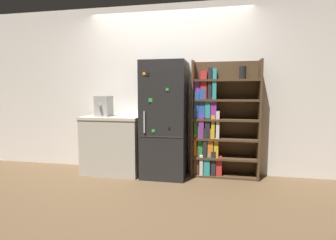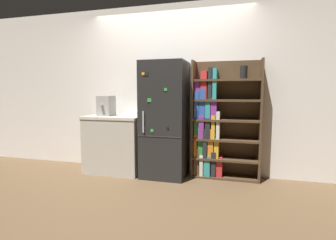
% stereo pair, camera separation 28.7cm
% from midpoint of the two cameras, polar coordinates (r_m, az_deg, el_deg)
% --- Properties ---
extents(ground_plane, '(16.00, 16.00, 0.00)m').
position_cam_midpoint_polar(ground_plane, '(3.89, 0.79, -12.74)').
color(ground_plane, brown).
extents(wall_back, '(8.00, 0.05, 2.60)m').
position_cam_midpoint_polar(wall_back, '(4.15, 2.49, 6.67)').
color(wall_back, white).
rests_on(wall_back, ground_plane).
extents(refrigerator, '(0.64, 0.60, 1.70)m').
position_cam_midpoint_polar(refrigerator, '(3.87, 1.42, 0.03)').
color(refrigerator, black).
rests_on(refrigerator, ground_plane).
extents(bookshelf, '(0.97, 0.30, 1.71)m').
position_cam_midpoint_polar(bookshelf, '(3.93, 12.63, -0.99)').
color(bookshelf, '#4C3823').
rests_on(bookshelf, ground_plane).
extents(kitchen_counter, '(0.90, 0.58, 0.89)m').
position_cam_midpoint_polar(kitchen_counter, '(4.21, -9.47, -5.13)').
color(kitchen_counter, '#BCB7A8').
rests_on(kitchen_counter, ground_plane).
extents(espresso_machine, '(0.21, 0.31, 0.31)m').
position_cam_midpoint_polar(espresso_machine, '(4.20, -11.42, 3.04)').
color(espresso_machine, '#A5A39E').
rests_on(espresso_machine, kitchen_counter).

